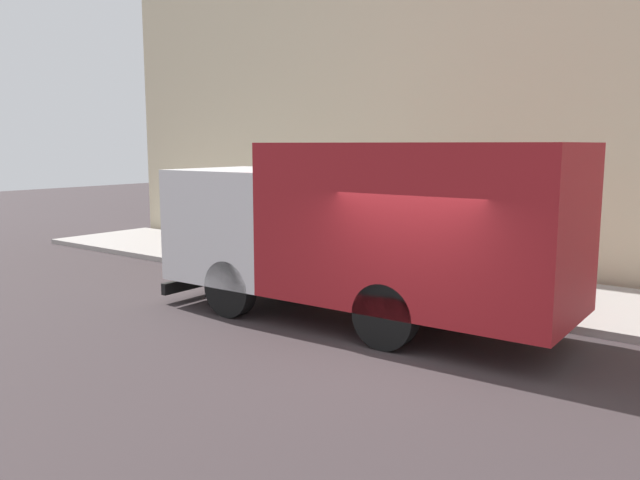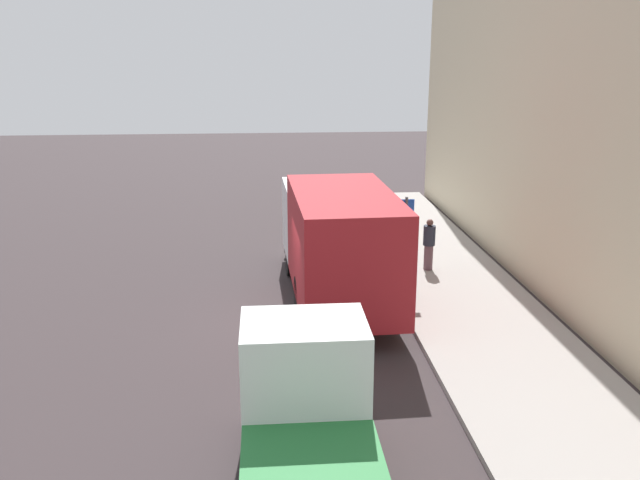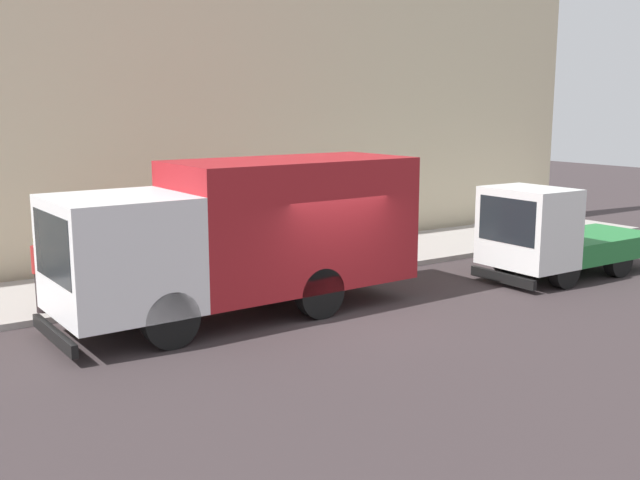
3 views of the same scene
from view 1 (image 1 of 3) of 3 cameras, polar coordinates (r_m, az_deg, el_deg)
The scene contains 8 objects.
ground at distance 10.01m, azimuth 6.97°, elevation -10.50°, with size 80.00×80.00×0.00m, color #362D2E.
sidewalk at distance 14.27m, azimuth 17.03°, elevation -4.73°, with size 3.78×30.00×0.14m, color #A09994.
building_facade at distance 16.35m, azimuth 20.98°, elevation 16.33°, with size 0.50×30.00×11.25m, color beige.
large_utility_truck at distance 11.56m, azimuth 3.90°, elevation 1.29°, with size 2.76×7.94×3.28m.
pedestrian_walking at distance 15.28m, azimuth 4.05°, elevation -0.03°, with size 0.51×0.51×1.61m.
pedestrian_standing at distance 15.58m, azimuth -3.26°, elevation 0.30°, with size 0.47×0.47×1.65m.
traffic_cone_orange at distance 16.39m, azimuth -7.57°, elevation -1.40°, with size 0.42×0.42×0.61m, color orange.
street_sign_post at distance 13.37m, azimuth 7.48°, elevation 1.89°, with size 0.44×0.08×2.69m.
Camera 1 is at (-8.18, -4.76, 3.26)m, focal length 35.94 mm.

